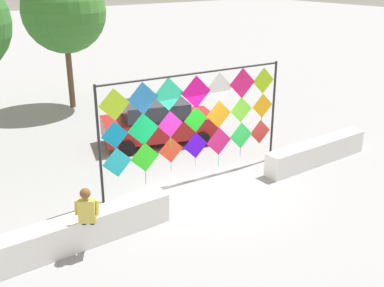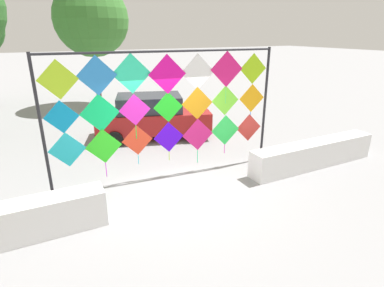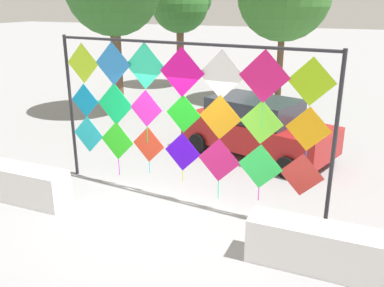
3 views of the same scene
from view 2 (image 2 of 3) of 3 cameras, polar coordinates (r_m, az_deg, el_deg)
The scene contains 5 objects.
ground at distance 7.46m, azimuth -2.18°, elevation -8.45°, with size 120.00×120.00×0.00m, color gray.
plaza_ledge_right at distance 9.17m, azimuth 21.57°, elevation -1.84°, with size 4.04×0.54×0.71m, color white.
kite_display_rack at distance 7.56m, azimuth -4.70°, elevation 7.83°, with size 5.72×0.56×3.18m.
parked_car at distance 10.94m, azimuth -7.31°, elevation 5.08°, with size 4.19×2.74×1.50m.
tree_far_right at distance 16.20m, azimuth -17.96°, elevation 21.25°, with size 3.45×3.45×5.83m.
Camera 2 is at (-2.69, -5.98, 3.55)m, focal length 28.79 mm.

